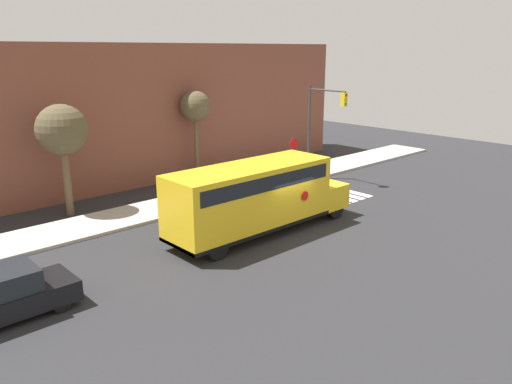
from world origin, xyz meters
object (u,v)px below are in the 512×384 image
Objects in this scene: tree_near_sidewalk at (195,108)px; tree_far_sidewalk at (62,131)px; parked_car at (4,295)px; school_bus at (255,195)px; stop_sign at (293,153)px; traffic_light at (320,120)px.

tree_near_sidewalk is 8.95m from tree_far_sidewalk.
parked_car is 17.92m from tree_near_sidewalk.
parked_car is (-10.71, -0.13, -1.06)m from school_bus.
school_bus is at bearing -111.66° from tree_near_sidewalk.
stop_sign is at bearing -15.64° from tree_far_sidewalk.
parked_car is 0.72× the size of tree_near_sidewalk.
stop_sign is 6.68m from tree_near_sidewalk.
school_bus is 1.60× the size of traffic_light.
school_bus is 10.76m from parked_car.
school_bus is 3.34× the size of stop_sign.
traffic_light is (9.28, 4.23, 2.05)m from school_bus.
tree_far_sidewalk is (-14.32, 4.19, 0.36)m from traffic_light.
parked_car is 0.73× the size of tree_far_sidewalk.
school_bus is 2.34× the size of parked_car.
school_bus is at bearing -155.49° from traffic_light.
tree_far_sidewalk is at bearing 120.87° from school_bus.
tree_far_sidewalk is (-12.69, 3.55, 2.33)m from stop_sign.
traffic_light is at bearing 24.51° from school_bus.
traffic_light is at bearing -21.30° from stop_sign.
traffic_light reaches higher than school_bus.
parked_car is at bearing -123.55° from tree_far_sidewalk.
parked_car is at bearing -146.08° from tree_near_sidewalk.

